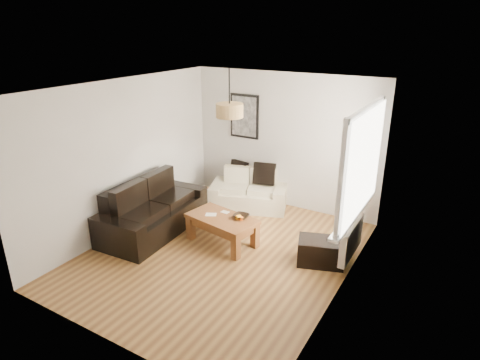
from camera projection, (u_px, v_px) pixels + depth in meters
The scene contains 21 objects.
floor at pixel (221, 253), 6.48m from camera, with size 4.50×4.50×0.00m, color brown.
ceiling at pixel (218, 87), 5.55m from camera, with size 3.80×4.50×0.00m, color white, non-canonical shape.
wall_back at pixel (284, 141), 7.83m from camera, with size 3.80×0.04×2.60m, color silver, non-canonical shape.
wall_front at pixel (100, 242), 4.20m from camera, with size 3.80×0.04×2.60m, color silver, non-canonical shape.
wall_left at pixel (125, 157), 6.92m from camera, with size 0.04×4.50×2.60m, color silver, non-canonical shape.
wall_right at pixel (346, 203), 5.12m from camera, with size 0.04×4.50×2.60m, color silver, non-canonical shape.
window_bay at pixel (363, 163), 5.67m from camera, with size 0.14×1.90×1.60m, color white, non-canonical shape.
radiator at pixel (351, 240), 6.13m from camera, with size 0.10×0.90×0.52m, color white.
poster at pixel (244, 116), 8.06m from camera, with size 0.62×0.04×0.87m, color black, non-canonical shape.
pendant_shade at pixel (230, 110), 5.93m from camera, with size 0.40×0.40×0.20m, color tan.
loveseat_cream at pixel (249, 190), 8.02m from camera, with size 1.46×0.80×0.73m, color #BDB898, non-canonical shape.
sofa_leather at pixel (153, 208), 7.06m from camera, with size 2.00×0.97×0.86m, color black, non-canonical shape.
coffee_table at pixel (222, 230), 6.72m from camera, with size 1.14×0.62×0.47m, color brown, non-canonical shape.
ottoman at pixel (321, 252), 6.16m from camera, with size 0.68×0.44×0.39m, color black.
cushion_left at pixel (239, 170), 8.21m from camera, with size 0.37×0.11×0.37m, color black.
cushion_right at pixel (264, 174), 7.93m from camera, with size 0.42×0.13×0.42m, color black.
fruit_bowl at pixel (241, 216), 6.59m from camera, with size 0.25×0.25×0.06m, color black.
orange_a at pixel (239, 217), 6.56m from camera, with size 0.07×0.07×0.07m, color #FFA115.
orange_b at pixel (241, 219), 6.50m from camera, with size 0.07×0.07×0.07m, color orange.
orange_c at pixel (238, 217), 6.54m from camera, with size 0.08×0.08×0.08m, color #FDA015.
papers at pixel (211, 215), 6.72m from camera, with size 0.18×0.12×0.01m, color silver.
Camera 1 is at (3.12, -4.70, 3.40)m, focal length 30.61 mm.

